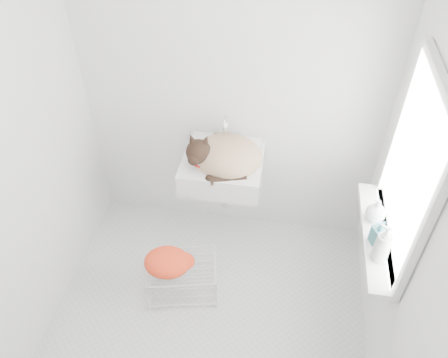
% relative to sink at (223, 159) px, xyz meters
% --- Properties ---
extents(floor, '(2.20, 2.00, 0.02)m').
position_rel_sink_xyz_m(floor, '(0.02, -0.74, -0.85)').
color(floor, silver).
rests_on(floor, ground).
extents(back_wall, '(2.20, 0.02, 2.50)m').
position_rel_sink_xyz_m(back_wall, '(0.02, 0.26, 0.40)').
color(back_wall, white).
rests_on(back_wall, ground).
extents(right_wall, '(0.02, 2.00, 2.50)m').
position_rel_sink_xyz_m(right_wall, '(1.12, -0.74, 0.40)').
color(right_wall, white).
rests_on(right_wall, ground).
extents(left_wall, '(0.02, 2.00, 2.50)m').
position_rel_sink_xyz_m(left_wall, '(-1.08, -0.74, 0.40)').
color(left_wall, white).
rests_on(left_wall, ground).
extents(window_glass, '(0.01, 0.80, 1.00)m').
position_rel_sink_xyz_m(window_glass, '(1.11, -0.54, 0.50)').
color(window_glass, white).
rests_on(window_glass, right_wall).
extents(window_frame, '(0.04, 0.90, 1.10)m').
position_rel_sink_xyz_m(window_frame, '(1.09, -0.54, 0.50)').
color(window_frame, white).
rests_on(window_frame, right_wall).
extents(windowsill, '(0.16, 0.88, 0.04)m').
position_rel_sink_xyz_m(windowsill, '(1.03, -0.54, -0.02)').
color(windowsill, white).
rests_on(windowsill, right_wall).
extents(sink, '(0.58, 0.50, 0.23)m').
position_rel_sink_xyz_m(sink, '(0.00, 0.00, 0.00)').
color(sink, white).
rests_on(sink, back_wall).
extents(faucet, '(0.21, 0.15, 0.21)m').
position_rel_sink_xyz_m(faucet, '(0.00, 0.18, 0.14)').
color(faucet, silver).
rests_on(faucet, sink).
extents(cat, '(0.52, 0.42, 0.33)m').
position_rel_sink_xyz_m(cat, '(0.01, -0.02, 0.04)').
color(cat, tan).
rests_on(cat, sink).
extents(wire_rack, '(0.54, 0.43, 0.29)m').
position_rel_sink_xyz_m(wire_rack, '(-0.21, -0.55, -0.70)').
color(wire_rack, silver).
rests_on(wire_rack, floor).
extents(towel, '(0.34, 0.24, 0.14)m').
position_rel_sink_xyz_m(towel, '(-0.30, -0.59, -0.53)').
color(towel, '#E65400').
rests_on(towel, wire_rack).
extents(bottle_a, '(0.12, 0.12, 0.22)m').
position_rel_sink_xyz_m(bottle_a, '(1.02, -0.73, 0.00)').
color(bottle_a, silver).
rests_on(bottle_a, windowsill).
extents(bottle_b, '(0.10, 0.10, 0.17)m').
position_rel_sink_xyz_m(bottle_b, '(1.02, -0.61, 0.00)').
color(bottle_b, '#2F6F73').
rests_on(bottle_b, windowsill).
extents(bottle_c, '(0.16, 0.16, 0.16)m').
position_rel_sink_xyz_m(bottle_c, '(1.02, -0.42, 0.00)').
color(bottle_c, white).
rests_on(bottle_c, windowsill).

